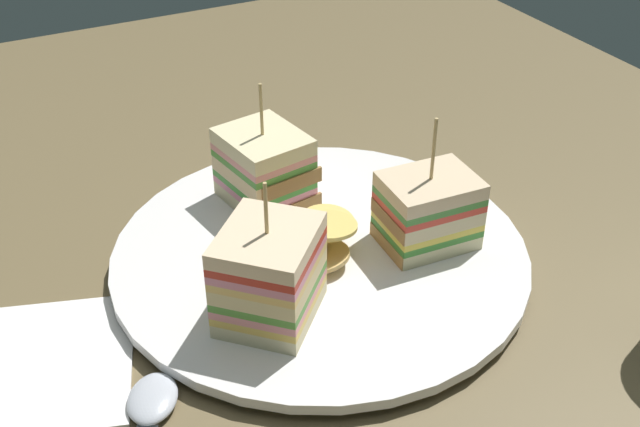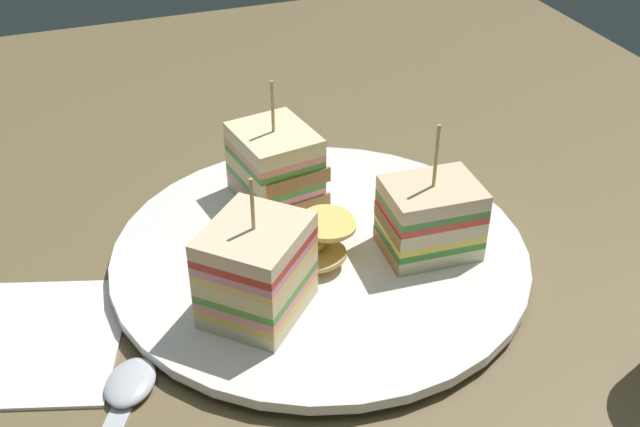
{
  "view_description": "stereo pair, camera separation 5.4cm",
  "coord_description": "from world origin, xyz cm",
  "px_view_note": "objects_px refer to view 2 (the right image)",
  "views": [
    {
      "loc": [
        39.92,
        -20.41,
        34.66
      ],
      "look_at": [
        0.0,
        0.0,
        4.35
      ],
      "focal_mm": 44.38,
      "sensor_mm": 36.0,
      "label": 1
    },
    {
      "loc": [
        42.08,
        -15.46,
        34.66
      ],
      "look_at": [
        0.0,
        0.0,
        4.35
      ],
      "focal_mm": 44.38,
      "sensor_mm": 36.0,
      "label": 2
    }
  ],
  "objects_px": {
    "sandwich_wedge_1": "(275,165)",
    "napkin": "(27,339)",
    "chip_pile": "(317,242)",
    "spoon": "(120,407)",
    "sandwich_wedge_0": "(430,218)",
    "sandwich_wedge_2": "(256,270)",
    "plate": "(320,255)"
  },
  "relations": [
    {
      "from": "plate",
      "to": "sandwich_wedge_1",
      "type": "distance_m",
      "value": 0.08
    },
    {
      "from": "plate",
      "to": "sandwich_wedge_1",
      "type": "relative_size",
      "value": 3.0
    },
    {
      "from": "chip_pile",
      "to": "napkin",
      "type": "relative_size",
      "value": 0.59
    },
    {
      "from": "sandwich_wedge_0",
      "to": "sandwich_wedge_2",
      "type": "bearing_deg",
      "value": 12.56
    },
    {
      "from": "plate",
      "to": "napkin",
      "type": "relative_size",
      "value": 2.51
    },
    {
      "from": "sandwich_wedge_2",
      "to": "napkin",
      "type": "relative_size",
      "value": 0.84
    },
    {
      "from": "plate",
      "to": "sandwich_wedge_1",
      "type": "height_order",
      "value": "sandwich_wedge_1"
    },
    {
      "from": "sandwich_wedge_0",
      "to": "sandwich_wedge_1",
      "type": "relative_size",
      "value": 1.0
    },
    {
      "from": "chip_pile",
      "to": "spoon",
      "type": "relative_size",
      "value": 0.47
    },
    {
      "from": "chip_pile",
      "to": "napkin",
      "type": "height_order",
      "value": "chip_pile"
    },
    {
      "from": "plate",
      "to": "chip_pile",
      "type": "height_order",
      "value": "chip_pile"
    },
    {
      "from": "sandwich_wedge_1",
      "to": "napkin",
      "type": "bearing_deg",
      "value": -75.04
    },
    {
      "from": "napkin",
      "to": "spoon",
      "type": "bearing_deg",
      "value": 30.74
    },
    {
      "from": "sandwich_wedge_2",
      "to": "chip_pile",
      "type": "height_order",
      "value": "sandwich_wedge_2"
    },
    {
      "from": "spoon",
      "to": "sandwich_wedge_0",
      "type": "bearing_deg",
      "value": -45.67
    },
    {
      "from": "plate",
      "to": "sandwich_wedge_0",
      "type": "relative_size",
      "value": 2.99
    },
    {
      "from": "plate",
      "to": "chip_pile",
      "type": "distance_m",
      "value": 0.02
    },
    {
      "from": "napkin",
      "to": "sandwich_wedge_1",
      "type": "bearing_deg",
      "value": 114.37
    },
    {
      "from": "plate",
      "to": "sandwich_wedge_1",
      "type": "bearing_deg",
      "value": -173.39
    },
    {
      "from": "plate",
      "to": "sandwich_wedge_2",
      "type": "relative_size",
      "value": 3.0
    },
    {
      "from": "plate",
      "to": "sandwich_wedge_0",
      "type": "height_order",
      "value": "sandwich_wedge_0"
    },
    {
      "from": "plate",
      "to": "napkin",
      "type": "bearing_deg",
      "value": -86.55
    },
    {
      "from": "sandwich_wedge_0",
      "to": "sandwich_wedge_2",
      "type": "xyz_separation_m",
      "value": [
        0.02,
        -0.13,
        0.01
      ]
    },
    {
      "from": "plate",
      "to": "sandwich_wedge_1",
      "type": "xyz_separation_m",
      "value": [
        -0.08,
        -0.01,
        0.03
      ]
    },
    {
      "from": "spoon",
      "to": "plate",
      "type": "bearing_deg",
      "value": -31.29
    },
    {
      "from": "sandwich_wedge_1",
      "to": "napkin",
      "type": "distance_m",
      "value": 0.21
    },
    {
      "from": "sandwich_wedge_1",
      "to": "spoon",
      "type": "xyz_separation_m",
      "value": [
        0.17,
        -0.15,
        -0.04
      ]
    },
    {
      "from": "sandwich_wedge_0",
      "to": "sandwich_wedge_2",
      "type": "distance_m",
      "value": 0.13
    },
    {
      "from": "sandwich_wedge_0",
      "to": "chip_pile",
      "type": "height_order",
      "value": "sandwich_wedge_0"
    },
    {
      "from": "plate",
      "to": "chip_pile",
      "type": "relative_size",
      "value": 4.24
    },
    {
      "from": "plate",
      "to": "chip_pile",
      "type": "xyz_separation_m",
      "value": [
        0.01,
        -0.01,
        0.02
      ]
    },
    {
      "from": "plate",
      "to": "spoon",
      "type": "distance_m",
      "value": 0.18
    }
  ]
}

